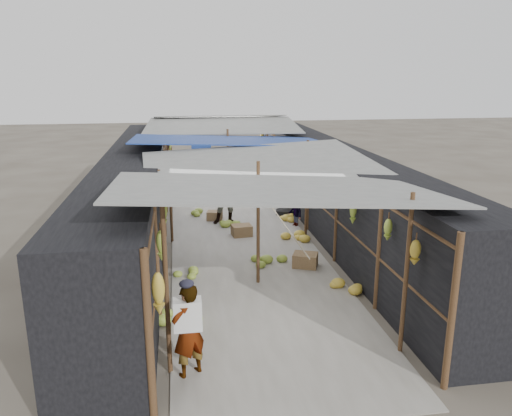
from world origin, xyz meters
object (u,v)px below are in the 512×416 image
black_basin (285,212)px  vendor_seated (295,212)px  vendor_elderly (188,331)px  shopper_blue (228,194)px  crate_near (242,231)px

black_basin → vendor_seated: size_ratio=0.66×
vendor_elderly → shopper_blue: 7.64m
black_basin → shopper_blue: shopper_blue is taller
crate_near → vendor_seated: size_ratio=0.59×
vendor_seated → black_basin: bearing=158.8°
crate_near → vendor_seated: bearing=15.7°
black_basin → vendor_elderly: (-3.19, -8.16, 0.63)m
vendor_elderly → shopper_blue: size_ratio=0.79×
crate_near → shopper_blue: bearing=94.6°
vendor_elderly → black_basin: bearing=-143.1°
crate_near → vendor_elderly: vendor_elderly is taller
black_basin → vendor_elderly: bearing=-111.4°
vendor_seated → shopper_blue: bearing=-128.6°
shopper_blue → crate_near: bearing=-77.1°
vendor_elderly → vendor_seated: vendor_elderly is taller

